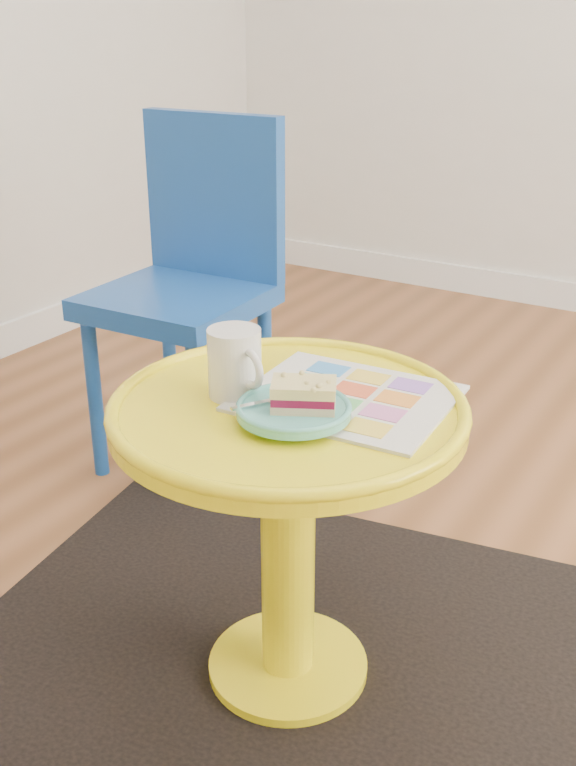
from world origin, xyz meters
The scene contains 10 objects.
floor centered at (0.00, 0.00, 0.00)m, with size 4.00×4.00×0.00m, color brown.
room_walls centered at (-0.99, 0.99, 0.06)m, with size 4.00×4.00×4.00m.
rug centered at (-0.26, -0.46, 0.00)m, with size 1.30×1.10×0.01m, color black.
side_table centered at (-0.26, -0.46, 0.40)m, with size 0.59×0.59×0.56m.
chair centered at (-0.94, 0.17, 0.53)m, with size 0.42×0.42×0.92m.
newspaper centered at (-0.19, -0.39, 0.56)m, with size 0.33×0.28×0.01m, color silver.
mug centered at (-0.35, -0.47, 0.62)m, with size 0.12×0.09×0.12m.
plate centered at (-0.22, -0.50, 0.58)m, with size 0.18×0.18×0.02m.
cake_slice centered at (-0.20, -0.50, 0.61)m, with size 0.12×0.11×0.04m.
fork centered at (-0.25, -0.50, 0.59)m, with size 0.09×0.13×0.00m.
Camera 1 is at (0.41, -1.54, 1.16)m, focal length 40.00 mm.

